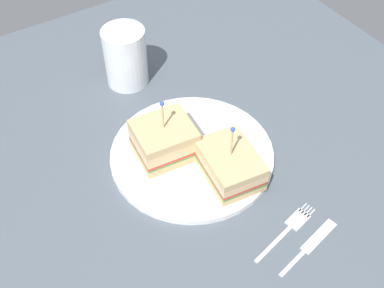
{
  "coord_description": "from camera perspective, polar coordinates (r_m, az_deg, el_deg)",
  "views": [
    {
      "loc": [
        -28.2,
        -44.79,
        61.07
      ],
      "look_at": [
        0.0,
        0.0,
        3.05
      ],
      "focal_mm": 46.43,
      "sensor_mm": 36.0,
      "label": 1
    }
  ],
  "objects": [
    {
      "name": "knife",
      "position": [
        0.73,
        13.5,
        -11.13
      ],
      "size": [
        12.22,
        3.71,
        0.35
      ],
      "color": "silver",
      "rests_on": "ground_plane"
    },
    {
      "name": "ground_plane",
      "position": [
        0.82,
        0.0,
        -1.92
      ],
      "size": [
        98.56,
        98.56,
        2.0
      ],
      "primitive_type": "cube",
      "color": "#4C5660"
    },
    {
      "name": "plate",
      "position": [
        0.8,
        0.0,
        -1.21
      ],
      "size": [
        26.45,
        26.45,
        1.05
      ],
      "primitive_type": "cylinder",
      "color": "white",
      "rests_on": "ground_plane"
    },
    {
      "name": "sandwich_half_back",
      "position": [
        0.76,
        4.35,
        -2.36
      ],
      "size": [
        8.63,
        11.2,
        10.33
      ],
      "color": "tan",
      "rests_on": "plate"
    },
    {
      "name": "sandwich_half_front",
      "position": [
        0.78,
        -3.22,
        0.45
      ],
      "size": [
        9.71,
        8.95,
        11.04
      ],
      "color": "tan",
      "rests_on": "plate"
    },
    {
      "name": "drink_glass",
      "position": [
        0.92,
        -7.58,
        9.54
      ],
      "size": [
        7.78,
        7.78,
        11.03
      ],
      "color": "gold",
      "rests_on": "ground_plane"
    },
    {
      "name": "fork",
      "position": [
        0.74,
        11.3,
        -9.25
      ],
      "size": [
        12.83,
        4.11,
        0.35
      ],
      "color": "silver",
      "rests_on": "ground_plane"
    }
  ]
}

